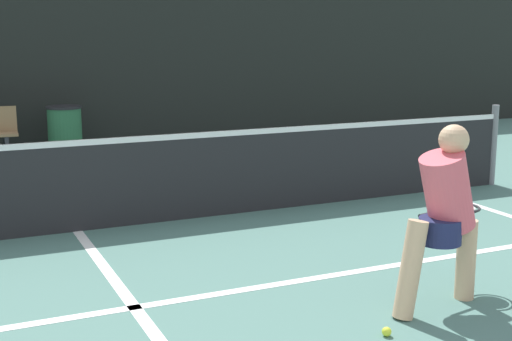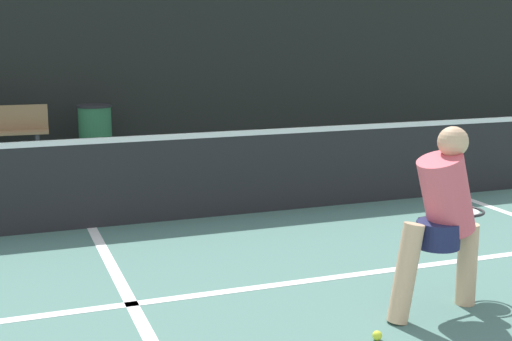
# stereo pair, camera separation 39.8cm
# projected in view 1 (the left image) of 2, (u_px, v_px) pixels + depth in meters

# --- Properties ---
(court_service_line) EXTENTS (8.25, 0.10, 0.01)m
(court_service_line) POSITION_uv_depth(u_px,v_px,m) (135.00, 307.00, 5.33)
(court_service_line) COLOR white
(court_service_line) RESTS_ON ground
(court_center_mark) EXTENTS (0.10, 4.45, 0.01)m
(court_center_mark) POSITION_uv_depth(u_px,v_px,m) (133.00, 306.00, 5.36)
(court_center_mark) COLOR white
(court_center_mark) RESTS_ON ground
(net) EXTENTS (11.09, 0.09, 1.07)m
(net) POSITION_uv_depth(u_px,v_px,m) (75.00, 183.00, 7.25)
(net) COLOR slate
(net) RESTS_ON ground
(fence_back) EXTENTS (24.00, 0.06, 2.93)m
(fence_back) POSITION_uv_depth(u_px,v_px,m) (11.00, 65.00, 11.97)
(fence_back) COLOR black
(fence_back) RESTS_ON ground
(player_practicing) EXTENTS (1.10, 0.71, 1.38)m
(player_practicing) POSITION_uv_depth(u_px,v_px,m) (445.00, 211.00, 5.23)
(player_practicing) COLOR #DBAD84
(player_practicing) RESTS_ON ground
(tennis_ball_scattered_11) EXTENTS (0.07, 0.07, 0.07)m
(tennis_ball_scattered_11) POSITION_uv_depth(u_px,v_px,m) (387.00, 332.00, 4.82)
(tennis_ball_scattered_11) COLOR #D1E033
(tennis_ball_scattered_11) RESTS_ON ground
(trash_bin) EXTENTS (0.58, 0.58, 0.81)m
(trash_bin) POSITION_uv_depth(u_px,v_px,m) (65.00, 130.00, 11.82)
(trash_bin) COLOR #28603D
(trash_bin) RESTS_ON ground
(parked_car) EXTENTS (1.80, 4.68, 1.33)m
(parked_car) POSITION_uv_depth(u_px,v_px,m) (87.00, 99.00, 15.55)
(parked_car) COLOR #B7B7BC
(parked_car) RESTS_ON ground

